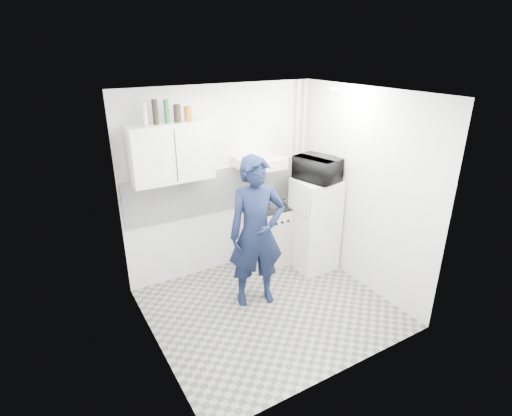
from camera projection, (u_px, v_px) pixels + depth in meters
floor at (269, 308)px, 4.99m from camera, size 2.80×2.80×0.00m
ceiling at (273, 93)px, 4.00m from camera, size 2.80×2.80×0.00m
wall_back at (222, 182)px, 5.49m from camera, size 2.80×0.00×2.80m
wall_left at (148, 241)px, 3.84m from camera, size 0.00×2.60×2.60m
wall_right at (362, 191)px, 5.15m from camera, size 0.00×2.60×2.60m
person at (257, 233)px, 4.80m from camera, size 0.79×0.62×1.90m
stove at (268, 235)px, 5.90m from camera, size 0.55×0.55×0.87m
fridge at (314, 225)px, 5.69m from camera, size 0.57×0.57×1.34m
stove_top at (269, 207)px, 5.73m from camera, size 0.52×0.52×0.03m
saucepan at (273, 204)px, 5.68m from camera, size 0.17×0.17×0.09m
microwave at (318, 169)px, 5.38m from camera, size 0.66×0.52×0.32m
bottle_b at (144, 114)px, 4.48m from camera, size 0.07×0.07×0.26m
bottle_c at (155, 112)px, 4.54m from camera, size 0.07×0.07×0.28m
bottle_d at (167, 112)px, 4.60m from camera, size 0.06×0.06×0.27m
canister_a at (177, 113)px, 4.67m from camera, size 0.08×0.08×0.21m
canister_b at (188, 114)px, 4.74m from camera, size 0.09×0.09×0.18m
upper_cabinet at (171, 152)px, 4.79m from camera, size 1.00×0.35×0.70m
range_hood at (260, 163)px, 5.40m from camera, size 0.60×0.50×0.14m
backsplash at (223, 189)px, 5.52m from camera, size 2.74×0.03×0.60m
pipe_a at (302, 169)px, 6.04m from camera, size 0.05×0.05×2.60m
pipe_b at (295, 171)px, 5.98m from camera, size 0.04×0.04×2.60m
ceiling_spot_fixture at (336, 89)px, 4.64m from camera, size 0.10×0.10×0.02m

